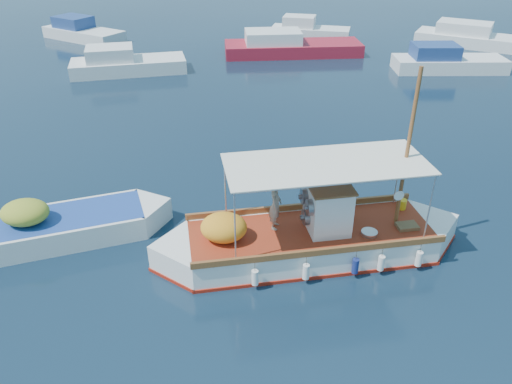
{
  "coord_description": "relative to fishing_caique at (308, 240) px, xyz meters",
  "views": [
    {
      "loc": [
        -0.77,
        -12.47,
        8.91
      ],
      "look_at": [
        -1.48,
        0.0,
        1.65
      ],
      "focal_mm": 35.0,
      "sensor_mm": 36.0,
      "label": 1
    }
  ],
  "objects": [
    {
      "name": "ground",
      "position": [
        -0.07,
        0.67,
        -0.49
      ],
      "size": [
        160.0,
        160.0,
        0.0
      ],
      "primitive_type": "plane",
      "color": "black",
      "rests_on": "ground"
    },
    {
      "name": "fishing_caique",
      "position": [
        0.0,
        0.0,
        0.0
      ],
      "size": [
        8.94,
        3.94,
        5.6
      ],
      "rotation": [
        0.0,
        0.0,
        0.23
      ],
      "color": "white",
      "rests_on": "ground"
    },
    {
      "name": "dinghy",
      "position": [
        -7.54,
        0.36,
        -0.14
      ],
      "size": [
        6.31,
        3.64,
        1.66
      ],
      "rotation": [
        0.0,
        0.0,
        0.39
      ],
      "color": "white",
      "rests_on": "ground"
    },
    {
      "name": "bg_boat_nw",
      "position": [
        -10.39,
        17.46,
        0.0
      ],
      "size": [
        7.12,
        4.19,
        1.8
      ],
      "rotation": [
        0.0,
        0.0,
        0.29
      ],
      "color": "silver",
      "rests_on": "ground"
    },
    {
      "name": "bg_boat_n",
      "position": [
        -0.56,
        22.19,
        0.0
      ],
      "size": [
        9.41,
        4.06,
        1.8
      ],
      "rotation": [
        0.0,
        0.0,
        0.14
      ],
      "color": "maroon",
      "rests_on": "ground"
    },
    {
      "name": "bg_boat_ne",
      "position": [
        9.01,
        18.98,
        0.0
      ],
      "size": [
        6.76,
        2.65,
        1.8
      ],
      "rotation": [
        0.0,
        0.0,
        0.07
      ],
      "color": "silver",
      "rests_on": "ground"
    },
    {
      "name": "bg_boat_e",
      "position": [
        12.92,
        25.17,
        0.0
      ],
      "size": [
        9.28,
        6.14,
        1.8
      ],
      "rotation": [
        0.0,
        0.0,
        -0.43
      ],
      "color": "silver",
      "rests_on": "ground"
    },
    {
      "name": "bg_boat_far_w",
      "position": [
        -16.04,
        25.68,
        0.0
      ],
      "size": [
        6.83,
        5.14,
        1.8
      ],
      "rotation": [
        0.0,
        0.0,
        -0.5
      ],
      "color": "silver",
      "rests_on": "ground"
    },
    {
      "name": "bg_boat_far_n",
      "position": [
        0.9,
        27.04,
        0.0
      ],
      "size": [
        6.07,
        2.92,
        1.8
      ],
      "rotation": [
        0.0,
        0.0,
        -0.16
      ],
      "color": "silver",
      "rests_on": "ground"
    }
  ]
}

